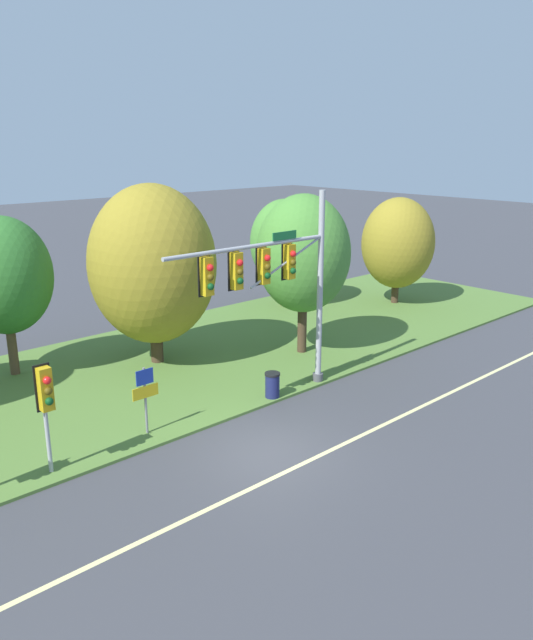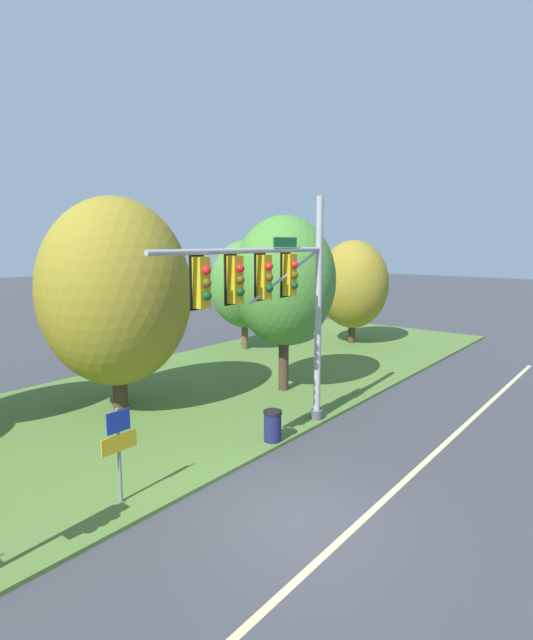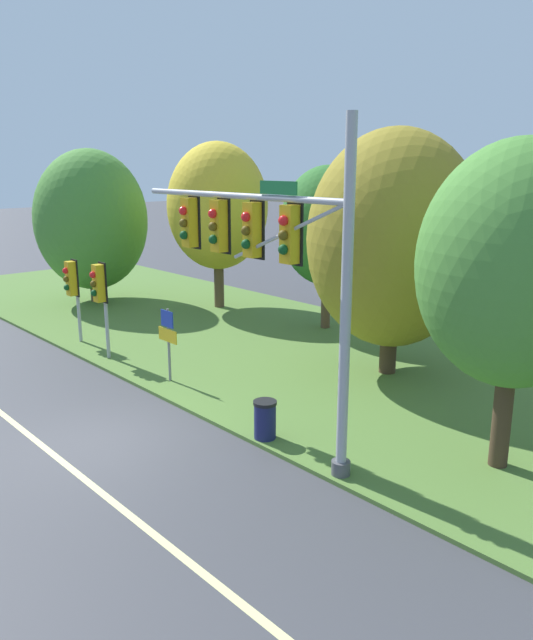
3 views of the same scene
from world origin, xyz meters
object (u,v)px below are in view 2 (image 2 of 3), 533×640
(traffic_signal_mast, at_px, (276,292))
(tree_tall_centre, at_px, (284,281))
(tree_right_far, at_px, (245,285))
(trash_bin, at_px, (273,426))
(route_sign_post, at_px, (119,442))
(tree_mid_verge, at_px, (115,292))
(tree_furthest_back, at_px, (353,285))

(traffic_signal_mast, xyz_separation_m, tree_tall_centre, (4.27, 2.85, -0.10))
(tree_right_far, distance_m, trash_bin, 13.35)
(route_sign_post, xyz_separation_m, tree_right_far, (14.19, 8.52, 2.14))
(tree_right_far, xyz_separation_m, trash_bin, (-9.29, -9.08, -3.08))
(tree_right_far, relative_size, trash_bin, 6.37)
(route_sign_post, height_order, tree_mid_verge, tree_mid_verge)
(tree_mid_verge, relative_size, tree_right_far, 1.25)
(traffic_signal_mast, bearing_deg, tree_mid_verge, 100.48)
(tree_tall_centre, bearing_deg, route_sign_post, -166.32)
(tree_mid_verge, bearing_deg, trash_bin, -80.53)
(route_sign_post, bearing_deg, tree_furthest_back, 13.70)
(tree_tall_centre, relative_size, tree_right_far, 1.16)
(tree_tall_centre, bearing_deg, trash_bin, -147.19)
(traffic_signal_mast, height_order, tree_tall_centre, traffic_signal_mast)
(tree_mid_verge, relative_size, tree_furthest_back, 1.24)
(route_sign_post, height_order, tree_tall_centre, tree_tall_centre)
(tree_mid_verge, height_order, trash_bin, tree_mid_verge)
(tree_mid_verge, distance_m, tree_furthest_back, 15.48)
(route_sign_post, bearing_deg, tree_tall_centre, 13.68)
(route_sign_post, relative_size, tree_tall_centre, 0.32)
(tree_tall_centre, height_order, trash_bin, tree_tall_centre)
(tree_furthest_back, bearing_deg, tree_mid_verge, 177.18)
(traffic_signal_mast, xyz_separation_m, route_sign_post, (-5.02, 0.59, -3.03))
(trash_bin, bearing_deg, tree_furthest_back, 20.09)
(route_sign_post, relative_size, tree_right_far, 0.37)
(tree_mid_verge, distance_m, tree_right_far, 10.76)
(tree_right_far, bearing_deg, traffic_signal_mast, -135.23)
(route_sign_post, distance_m, tree_furthest_back, 20.00)
(tree_furthest_back, bearing_deg, tree_right_far, 143.50)
(traffic_signal_mast, distance_m, route_sign_post, 5.89)
(tree_furthest_back, height_order, trash_bin, tree_furthest_back)
(traffic_signal_mast, relative_size, tree_furthest_back, 1.22)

